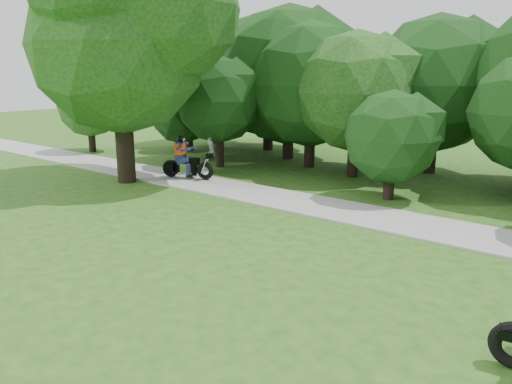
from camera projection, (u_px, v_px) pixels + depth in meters
The scene contains 4 objects.
ground at pixel (195, 345), 7.58m from camera, with size 100.00×100.00×0.00m, color #2A4F16.
walkway at pixel (408, 224), 13.58m from camera, with size 60.00×2.20×0.06m, color gray.
big_tree_west at pixel (125, 24), 17.90m from camera, with size 8.64×6.56×9.96m.
touring_motorcycle at pixel (184, 163), 19.22m from camera, with size 2.10×1.19×1.66m.
Camera 1 is at (5.06, -4.68, 4.02)m, focal length 35.00 mm.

